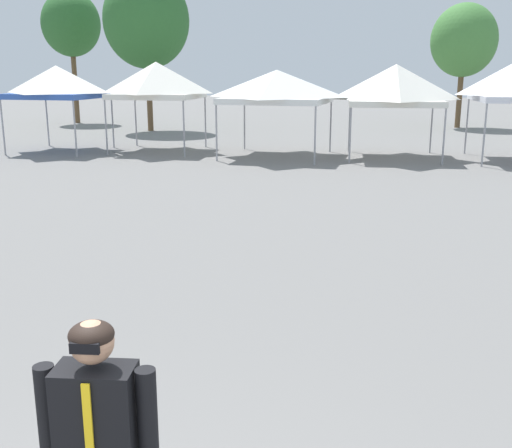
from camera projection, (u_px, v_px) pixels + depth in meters
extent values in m
cylinder|color=#9E9EA3|center=(3.00, 125.00, 22.04)|extent=(0.06, 0.06, 2.17)
cylinder|color=#9E9EA3|center=(75.00, 126.00, 21.38)|extent=(0.06, 0.06, 2.17)
cylinder|color=#9E9EA3|center=(47.00, 119.00, 24.76)|extent=(0.06, 0.06, 2.17)
cylinder|color=#9E9EA3|center=(113.00, 120.00, 24.10)|extent=(0.06, 0.06, 2.17)
pyramid|color=white|center=(57.00, 79.00, 22.68)|extent=(3.12, 3.12, 0.99)
cube|color=#3359B2|center=(58.00, 96.00, 22.83)|extent=(3.09, 3.09, 0.20)
cylinder|color=#9E9EA3|center=(106.00, 125.00, 22.01)|extent=(0.06, 0.06, 2.16)
cylinder|color=#9E9EA3|center=(184.00, 126.00, 21.49)|extent=(0.06, 0.06, 2.16)
cylinder|color=#9E9EA3|center=(136.00, 119.00, 24.78)|extent=(0.06, 0.06, 2.16)
cylinder|color=#9E9EA3|center=(205.00, 120.00, 24.27)|extent=(0.06, 0.06, 2.16)
pyramid|color=white|center=(156.00, 77.00, 22.73)|extent=(3.13, 3.13, 1.13)
cube|color=white|center=(157.00, 96.00, 22.90)|extent=(3.10, 3.10, 0.20)
cylinder|color=#9E9EA3|center=(216.00, 130.00, 20.55)|extent=(0.06, 0.06, 2.08)
cylinder|color=#9E9EA3|center=(315.00, 133.00, 19.70)|extent=(0.06, 0.06, 2.08)
cylinder|color=#9E9EA3|center=(244.00, 122.00, 23.69)|extent=(0.06, 0.06, 2.08)
cylinder|color=#9E9EA3|center=(331.00, 124.00, 22.83)|extent=(0.06, 0.06, 2.08)
pyramid|color=white|center=(277.00, 83.00, 21.32)|extent=(3.72, 3.72, 0.93)
cube|color=white|center=(277.00, 100.00, 21.46)|extent=(3.68, 3.68, 0.20)
cylinder|color=#9E9EA3|center=(350.00, 133.00, 20.10)|extent=(0.06, 0.06, 2.01)
cylinder|color=#9E9EA3|center=(444.00, 134.00, 19.70)|extent=(0.06, 0.06, 2.01)
cylinder|color=#9E9EA3|center=(349.00, 125.00, 22.97)|extent=(0.06, 0.06, 2.01)
cylinder|color=#9E9EA3|center=(432.00, 126.00, 22.57)|extent=(0.06, 0.06, 2.01)
pyramid|color=white|center=(396.00, 82.00, 20.94)|extent=(3.35, 3.35, 1.18)
cube|color=white|center=(395.00, 102.00, 21.11)|extent=(3.32, 3.32, 0.20)
cylinder|color=#9E9EA3|center=(485.00, 132.00, 19.33)|extent=(0.06, 0.06, 2.19)
cylinder|color=#9E9EA3|center=(467.00, 124.00, 22.35)|extent=(0.06, 0.06, 2.19)
cube|color=black|center=(97.00, 419.00, 3.24)|extent=(0.45, 0.29, 0.60)
cylinder|color=black|center=(47.00, 414.00, 3.26)|extent=(0.11, 0.11, 0.56)
cylinder|color=black|center=(147.00, 418.00, 3.22)|extent=(0.11, 0.11, 0.56)
sphere|color=tan|center=(92.00, 342.00, 3.13)|extent=(0.23, 0.23, 0.23)
ellipsoid|color=black|center=(91.00, 335.00, 3.12)|extent=(0.23, 0.23, 0.14)
cube|color=black|center=(84.00, 348.00, 3.03)|extent=(0.15, 0.04, 0.06)
cube|color=yellow|center=(88.00, 425.00, 3.10)|extent=(0.05, 0.02, 0.46)
cylinder|color=brown|center=(75.00, 86.00, 35.15)|extent=(0.28, 0.28, 4.20)
ellipsoid|color=#2D662D|center=(71.00, 24.00, 34.32)|extent=(3.26, 3.26, 3.58)
cylinder|color=brown|center=(149.00, 94.00, 30.61)|extent=(0.28, 0.28, 3.66)
ellipsoid|color=#2D662D|center=(146.00, 20.00, 29.76)|extent=(4.17, 4.17, 4.59)
cylinder|color=brown|center=(459.00, 98.00, 32.41)|extent=(0.28, 0.28, 3.13)
ellipsoid|color=#47843D|center=(464.00, 40.00, 31.70)|extent=(3.38, 3.38, 3.72)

